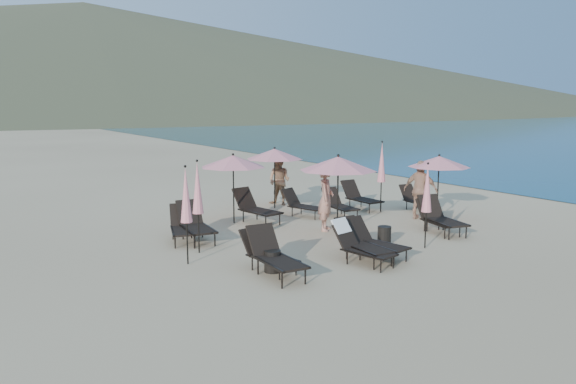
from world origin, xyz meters
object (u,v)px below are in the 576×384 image
umbrella_closed_0 (427,189)px  lounger_12 (339,204)px  umbrella_open_0 (338,164)px  beachgoer_b (279,180)px  umbrella_open_2 (233,161)px  umbrella_closed_2 (198,188)px  lounger_0 (267,253)px  lounger_2 (362,242)px  umbrella_open_1 (439,162)px  beachgoer_c (421,190)px  lounger_9 (302,204)px  lounger_4 (441,217)px  umbrella_closed_1 (382,163)px  lounger_5 (437,218)px  beachgoer_a (326,199)px  lounger_7 (195,223)px  umbrella_closed_3 (186,196)px  side_table_1 (384,235)px  lounger_1 (275,255)px  lounger_10 (360,196)px  lounger_13 (359,244)px  lounger_11 (416,199)px  lounger_3 (375,240)px  lounger_6 (183,225)px  umbrella_open_3 (275,154)px  lounger_8 (255,207)px  side_table_0 (273,261)px

umbrella_closed_0 → lounger_12: bearing=82.2°
umbrella_open_0 → beachgoer_b: umbrella_open_0 is taller
umbrella_open_2 → umbrella_closed_2: size_ratio=0.93×
lounger_0 → lounger_2: lounger_2 is taller
umbrella_open_1 → beachgoer_c: (-0.48, 0.30, -0.93)m
lounger_9 → beachgoer_c: (3.00, -2.44, 0.55)m
lounger_4 → umbrella_closed_1: bearing=92.9°
lounger_2 → lounger_5: size_ratio=1.00×
beachgoer_c → beachgoer_a: bearing=59.8°
umbrella_open_2 → lounger_7: bearing=-142.5°
beachgoer_c → lounger_9: bearing=26.2°
lounger_4 → umbrella_closed_3: umbrella_closed_3 is taller
lounger_7 → side_table_1: bearing=-30.4°
lounger_1 → lounger_10: 8.36m
umbrella_closed_1 → beachgoer_a: (-3.28, -1.27, -0.77)m
lounger_13 → beachgoer_c: bearing=17.8°
lounger_5 → lounger_11: bearing=67.0°
umbrella_open_0 → umbrella_closed_2: bearing=173.5°
lounger_3 → lounger_6: lounger_6 is taller
lounger_1 → beachgoer_c: bearing=23.5°
umbrella_open_3 → lounger_8: bearing=-135.1°
umbrella_closed_0 → umbrella_closed_3: 6.14m
lounger_9 → umbrella_open_0: size_ratio=0.70×
lounger_10 → umbrella_closed_1: (0.26, -0.80, 1.27)m
lounger_7 → lounger_13: lounger_7 is taller
lounger_13 → beachgoer_c: size_ratio=0.88×
umbrella_open_3 → beachgoer_a: bearing=-97.7°
lounger_2 → lounger_13: lounger_13 is taller
lounger_8 → side_table_1: lounger_8 is taller
umbrella_closed_2 → lounger_4: bearing=-13.8°
lounger_1 → lounger_11: bearing=28.3°
lounger_11 → lounger_5: bearing=-118.1°
lounger_2 → lounger_6: (-2.96, 4.09, -0.01)m
lounger_13 → side_table_0: (-2.07, 0.50, -0.23)m
lounger_3 → lounger_8: size_ratio=0.90×
lounger_2 → beachgoer_a: (1.16, 3.09, 0.51)m
umbrella_open_1 → umbrella_closed_2: umbrella_closed_2 is taller
umbrella_open_1 → umbrella_closed_1: size_ratio=0.86×
lounger_9 → umbrella_closed_1: bearing=-35.1°
lounger_5 → lounger_13: size_ratio=1.00×
lounger_7 → lounger_12: bearing=12.4°
lounger_0 → beachgoer_b: 8.32m
lounger_12 → umbrella_closed_1: 2.13m
umbrella_closed_2 → side_table_1: size_ratio=4.88×
lounger_8 → beachgoer_c: size_ratio=0.98×
lounger_5 → lounger_13: 4.20m
umbrella_closed_2 → umbrella_closed_3: (-0.63, -0.80, -0.02)m
umbrella_closed_2 → umbrella_closed_3: umbrella_closed_2 is taller
umbrella_closed_3 → side_table_1: bearing=-11.2°
umbrella_open_1 → side_table_1: (-3.68, -1.58, -1.65)m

